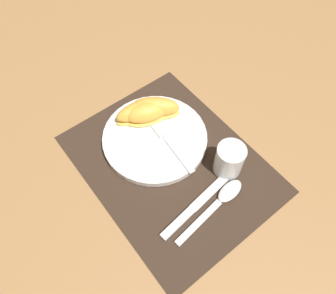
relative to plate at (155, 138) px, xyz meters
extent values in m
plane|color=#A37547|center=(0.07, -0.01, -0.01)|extent=(3.00, 3.00, 0.00)
cube|color=#38281E|center=(0.07, -0.01, -0.01)|extent=(0.45, 0.35, 0.00)
cylinder|color=white|center=(0.00, 0.00, 0.00)|extent=(0.25, 0.25, 0.02)
cylinder|color=silver|center=(0.16, 0.08, 0.03)|extent=(0.06, 0.06, 0.08)
cylinder|color=#F9AD19|center=(0.16, 0.08, 0.01)|extent=(0.05, 0.05, 0.04)
cube|color=silver|center=(0.19, -0.09, 0.00)|extent=(0.03, 0.09, 0.01)
cube|color=silver|center=(0.18, 0.02, -0.01)|extent=(0.03, 0.13, 0.01)
cube|color=silver|center=(0.22, -0.05, -0.01)|extent=(0.03, 0.13, 0.01)
ellipsoid|color=silver|center=(0.21, 0.05, 0.00)|extent=(0.04, 0.07, 0.01)
cube|color=silver|center=(0.07, 0.01, 0.01)|extent=(0.11, 0.03, 0.00)
cube|color=silver|center=(-0.02, 0.02, 0.01)|extent=(0.07, 0.03, 0.00)
ellipsoid|color=#F7C656|center=(-0.05, 0.04, 0.01)|extent=(0.11, 0.12, 0.01)
ellipsoid|color=#F9B242|center=(-0.05, 0.04, 0.03)|extent=(0.11, 0.11, 0.05)
ellipsoid|color=#F7C656|center=(-0.05, 0.02, 0.01)|extent=(0.09, 0.12, 0.01)
ellipsoid|color=#F9B242|center=(-0.05, 0.02, 0.03)|extent=(0.08, 0.11, 0.05)
ellipsoid|color=#F7C656|center=(-0.07, 0.01, 0.01)|extent=(0.07, 0.14, 0.01)
ellipsoid|color=#F9B242|center=(-0.07, 0.01, 0.03)|extent=(0.07, 0.13, 0.04)
camera|label=1|loc=(0.35, -0.24, 0.64)|focal=35.00mm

